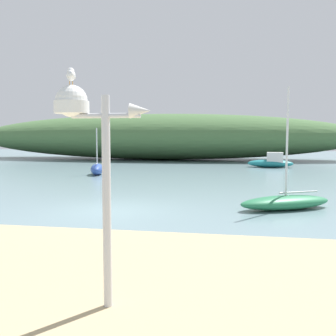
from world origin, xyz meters
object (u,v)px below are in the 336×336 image
Objects in this scene: mast_structure at (85,127)px; seagull_on_radar at (71,75)px; sailboat_outer_mooring at (97,169)px; sailboat_inner_mooring at (286,202)px; motorboat_east_reach at (271,162)px.

seagull_on_radar is at bearing 175.10° from mast_structure.
seagull_on_radar is 21.02m from sailboat_outer_mooring.
sailboat_inner_mooring is (4.10, 8.92, -3.20)m from seagull_on_radar.
motorboat_east_reach is at bearing 79.08° from seagull_on_radar.
mast_structure is 0.97× the size of sailboat_outer_mooring.
sailboat_inner_mooring is (-1.30, -19.12, -0.20)m from motorboat_east_reach.
sailboat_inner_mooring is at bearing 65.31° from seagull_on_radar.
mast_structure is 0.72× the size of sailboat_inner_mooring.
mast_structure is at bearing -69.64° from sailboat_outer_mooring.
motorboat_east_reach is (5.21, 28.06, -2.28)m from mast_structure.
mast_structure reaches higher than motorboat_east_reach.
sailboat_inner_mooring is at bearing -93.90° from motorboat_east_reach.
sailboat_inner_mooring is at bearing -43.59° from sailboat_outer_mooring.
seagull_on_radar reaches higher than mast_structure.
sailboat_inner_mooring is 15.42m from sailboat_outer_mooring.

